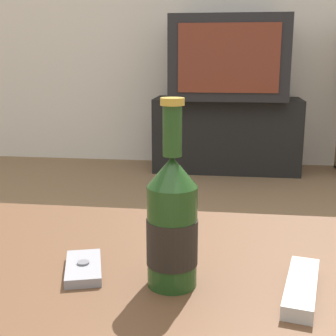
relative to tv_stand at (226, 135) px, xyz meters
name	(u,v)px	position (x,y,z in m)	size (l,w,h in m)	color
coffee_table	(113,328)	(-0.14, -2.76, 0.16)	(1.28, 0.69, 0.49)	brown
tv_stand	(226,135)	(0.00, 0.00, 0.00)	(1.03, 0.38, 0.52)	black
television	(229,58)	(0.00, 0.00, 0.54)	(0.78, 0.60, 0.55)	black
beer_bottle	(172,223)	(-0.06, -2.74, 0.32)	(0.07, 0.07, 0.27)	#1E4219
cell_phone	(83,268)	(-0.20, -2.72, 0.24)	(0.08, 0.12, 0.02)	gray
remote_control	(301,287)	(0.12, -2.75, 0.24)	(0.07, 0.16, 0.02)	beige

